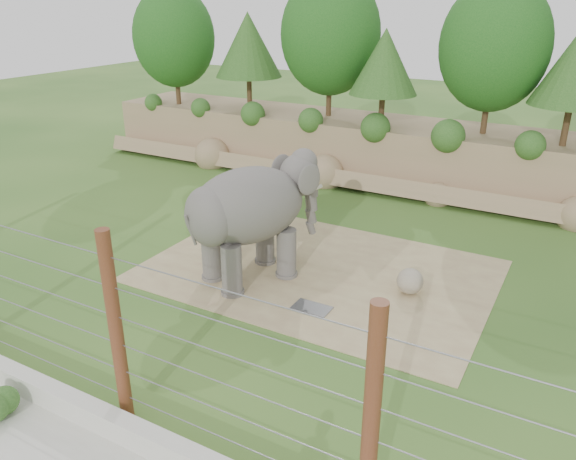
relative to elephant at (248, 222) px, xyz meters
The scene contains 8 objects.
ground 2.63m from the elephant, 56.56° to the right, with size 90.00×90.00×0.00m, color #315A21.
back_embankment 11.38m from the elephant, 81.37° to the left, with size 30.00×5.52×8.77m.
dirt_patch 2.71m from the elephant, 40.54° to the left, with size 10.00×7.00×0.02m, color #9D815D.
drain_grate 3.04m from the elephant, 16.78° to the right, with size 1.00×0.60×0.03m, color #262628.
elephant is the anchor object (origin of this frame).
stone_ball 4.79m from the elephant, 16.98° to the left, with size 0.73×0.73×0.73m, color gray.
retaining_wall 6.90m from the elephant, 80.72° to the right, with size 26.00×0.35×0.50m, color beige.
barrier_fence 6.24m from the elephant, 79.98° to the right, with size 20.26×0.26×4.00m.
Camera 1 is at (7.05, -10.63, 7.69)m, focal length 35.00 mm.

